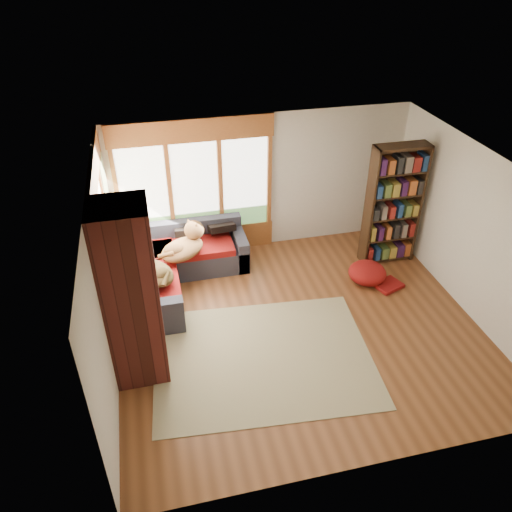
{
  "coord_description": "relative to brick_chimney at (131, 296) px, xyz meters",
  "views": [
    {
      "loc": [
        -2.0,
        -5.58,
        5.23
      ],
      "look_at": [
        -0.52,
        0.69,
        0.95
      ],
      "focal_mm": 35.0,
      "sensor_mm": 36.0,
      "label": 1
    }
  ],
  "objects": [
    {
      "name": "brick_chimney",
      "position": [
        0.0,
        0.0,
        0.0
      ],
      "size": [
        0.7,
        0.7,
        2.6
      ],
      "primitive_type": "cube",
      "color": "#471914",
      "rests_on": "ground"
    },
    {
      "name": "wall_left",
      "position": [
        -0.35,
        0.35,
        0.0
      ],
      "size": [
        0.04,
        5.0,
        2.6
      ],
      "primitive_type": "cube",
      "color": "silver",
      "rests_on": "ground"
    },
    {
      "name": "windows_back",
      "position": [
        1.2,
        2.82,
        0.05
      ],
      "size": [
        2.82,
        0.1,
        1.9
      ],
      "color": "#975426",
      "rests_on": "wall_back"
    },
    {
      "name": "dog_tan",
      "position": [
        0.87,
        1.97,
        -0.52
      ],
      "size": [
        0.98,
        0.93,
        0.48
      ],
      "rotation": [
        0.0,
        0.0,
        0.66
      ],
      "color": "brown",
      "rests_on": "sectional_sofa"
    },
    {
      "name": "throw_pillows",
      "position": [
        0.53,
        2.1,
        -0.52
      ],
      "size": [
        1.98,
        1.68,
        0.45
      ],
      "color": "black",
      "rests_on": "sectional_sofa"
    },
    {
      "name": "wall_right",
      "position": [
        5.15,
        0.35,
        0.0
      ],
      "size": [
        0.04,
        5.0,
        2.6
      ],
      "primitive_type": "cube",
      "color": "silver",
      "rests_on": "ground"
    },
    {
      "name": "floor",
      "position": [
        2.4,
        0.35,
        -1.3
      ],
      "size": [
        5.5,
        5.5,
        0.0
      ],
      "primitive_type": "plane",
      "color": "brown",
      "rests_on": "ground"
    },
    {
      "name": "wall_back",
      "position": [
        2.4,
        2.85,
        0.0
      ],
      "size": [
        5.5,
        0.04,
        2.6
      ],
      "primitive_type": "cube",
      "color": "silver",
      "rests_on": "ground"
    },
    {
      "name": "sectional_sofa",
      "position": [
        0.45,
        2.05,
        -1.0
      ],
      "size": [
        2.2,
        2.2,
        0.8
      ],
      "rotation": [
        0.0,
        0.0,
        -0.03
      ],
      "color": "#272732",
      "rests_on": "ground"
    },
    {
      "name": "area_rug",
      "position": [
        1.69,
        -0.18,
        -1.29
      ],
      "size": [
        3.31,
        2.64,
        0.01
      ],
      "primitive_type": "cube",
      "rotation": [
        0.0,
        0.0,
        -0.08
      ],
      "color": "beige",
      "rests_on": "ground"
    },
    {
      "name": "wall_front",
      "position": [
        2.4,
        -2.15,
        0.0
      ],
      "size": [
        5.5,
        0.04,
        2.6
      ],
      "primitive_type": "cube",
      "color": "silver",
      "rests_on": "ground"
    },
    {
      "name": "dog_brindle",
      "position": [
        0.26,
        1.41,
        -0.53
      ],
      "size": [
        0.87,
        0.97,
        0.47
      ],
      "rotation": [
        0.0,
        0.0,
        2.1
      ],
      "color": "#382815",
      "rests_on": "sectional_sofa"
    },
    {
      "name": "bookshelf",
      "position": [
        4.54,
        1.8,
        -0.18
      ],
      "size": [
        0.96,
        0.32,
        2.24
      ],
      "color": "#311E10",
      "rests_on": "ground"
    },
    {
      "name": "windows_left",
      "position": [
        -0.32,
        1.55,
        0.05
      ],
      "size": [
        0.1,
        2.62,
        1.9
      ],
      "color": "#975426",
      "rests_on": "wall_left"
    },
    {
      "name": "roller_blind",
      "position": [
        -0.29,
        2.38,
        0.45
      ],
      "size": [
        0.03,
        0.72,
        0.9
      ],
      "primitive_type": "cube",
      "color": "gray",
      "rests_on": "wall_left"
    },
    {
      "name": "pouf",
      "position": [
        3.92,
        1.21,
        -1.11
      ],
      "size": [
        0.81,
        0.81,
        0.36
      ],
      "primitive_type": "ellipsoid",
      "rotation": [
        0.0,
        0.0,
        0.28
      ],
      "color": "maroon",
      "rests_on": "area_rug"
    },
    {
      "name": "ceiling",
      "position": [
        2.4,
        0.35,
        1.3
      ],
      "size": [
        5.5,
        5.5,
        0.0
      ],
      "primitive_type": "plane",
      "color": "white"
    }
  ]
}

